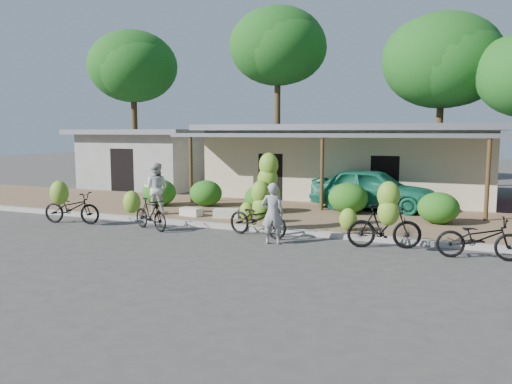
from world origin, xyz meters
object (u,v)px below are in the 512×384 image
Objects in this scene: sack_far at (191,212)px; teal_van at (372,189)px; vendor at (273,213)px; bike_far_right at (480,238)px; bike_left at (147,212)px; tree_back_left at (131,65)px; tree_far_center at (275,45)px; bike_right at (385,221)px; bike_center at (262,205)px; sack_near at (226,213)px; bike_far_left at (70,206)px; tree_center_right at (439,59)px; bystander at (156,188)px.

teal_van is at bearing 35.33° from sack_far.
bike_far_right is at bearing 169.22° from vendor.
bike_left is 2.26× the size of sack_far.
tree_back_left is 0.88× the size of tree_far_center.
bike_right is at bearing 80.49° from bike_far_right.
sack_far is at bearing -47.07° from vendor.
bike_center reaches higher than sack_near.
bike_far_left is at bearing 129.52° from teal_van.
vendor is (-2.91, -0.53, 0.10)m from bike_right.
tree_back_left is 8.62m from tree_far_center.
bike_center is 3.69m from sack_far.
bike_right is at bearing -66.04° from bike_left.
tree_far_center reaches higher than bike_right.
tree_far_center is 1.11× the size of tree_center_right.
vendor is 6.61m from teal_van.
bystander reaches higher than bike_far_right.
bystander is at bearing 73.19° from bike_far_right.
bike_far_left is at bearing 111.19° from bike_center.
bike_left reaches higher than sack_near.
bike_far_right is 2.38× the size of sack_near.
tree_center_right is 3.79× the size of bike_center.
bike_center reaches higher than vendor.
bike_far_right is at bearing -67.40° from bike_left.
bike_left is at bearing -95.87° from sack_far.
tree_far_center is at bearing 103.73° from sack_near.
bike_center is at bearing -24.85° from sack_far.
bike_center reaches higher than sack_far.
bike_far_left is at bearing -151.07° from sack_near.
bike_right reaches higher than sack_near.
tree_back_left is at bearing 17.91° from bike_far_left.
tree_far_center reaches higher than teal_van.
sack_far is 0.45× the size of vendor.
teal_van reaches higher than bike_far_left.
bike_center is (3.53, 0.72, 0.31)m from bike_left.
sack_far is (1.85, -13.05, -7.81)m from tree_far_center.
tree_back_left reaches higher than bike_far_right.
bike_right is (8.77, -15.01, -7.33)m from tree_far_center.
bike_left is 0.84× the size of bike_far_right.
tree_center_right is at bearing 3.18° from tree_far_center.
bike_center is 1.22× the size of bike_right.
bystander reaches higher than sack_far.
vendor reaches higher than bike_far_left.
tree_far_center is 13.76m from teal_van.
bike_center is 0.53× the size of teal_van.
bike_center is 5.89m from bike_far_right.
bike_left is 2.00× the size of sack_near.
bike_right reaches higher than bike_far_left.
bike_left is (-7.38, -15.80, -6.25)m from tree_center_right.
sack_near is at bearing -76.27° from tree_far_center.
sack_near is 0.19× the size of teal_van.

